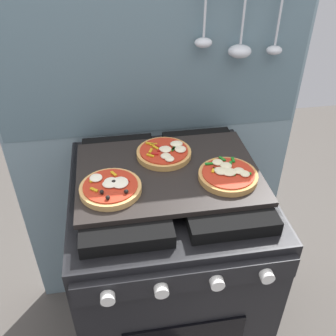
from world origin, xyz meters
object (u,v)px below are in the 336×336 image
Objects in this scene: stove at (168,273)px; baking_tray at (168,173)px; pizza_right at (228,175)px; pizza_left at (111,187)px; pizza_center at (165,153)px.

stove is 1.67× the size of baking_tray.
pizza_left is at bearing -179.20° from pizza_right.
stove is at bearing 21.38° from pizza_left.
pizza_center is at bearing 138.14° from pizza_right.
pizza_right is at bearing -21.23° from baking_tray.
baking_tray is 3.15× the size of pizza_center.
baking_tray is at bearing -93.27° from pizza_center.
pizza_center reaches higher than baking_tray.
pizza_center is (-0.16, 0.14, -0.00)m from pizza_right.
pizza_right is (0.34, 0.00, 0.00)m from pizza_left.
pizza_right and pizza_center have the same top height.
stove is 0.49m from pizza_center.
pizza_right is at bearing -41.86° from pizza_center.
pizza_center is at bearing 86.80° from stove.
stove is 5.26× the size of pizza_center.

